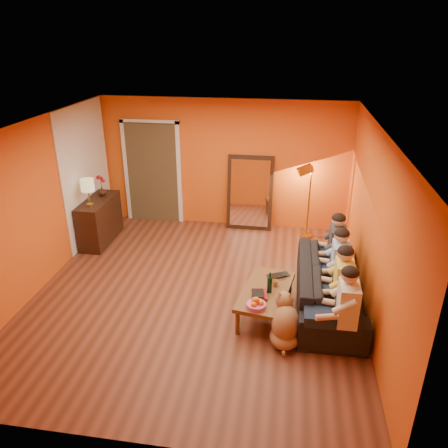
% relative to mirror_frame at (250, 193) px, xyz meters
% --- Properties ---
extents(room_shell, '(5.00, 5.50, 2.60)m').
position_rel_mirror_frame_xyz_m(room_shell, '(-0.55, -2.26, 0.54)').
color(room_shell, brown).
rests_on(room_shell, ground).
extents(white_accent, '(0.02, 1.90, 2.58)m').
position_rel_mirror_frame_xyz_m(white_accent, '(-3.04, -0.88, 0.54)').
color(white_accent, white).
rests_on(white_accent, wall_left).
extents(doorway_recess, '(1.06, 0.30, 2.10)m').
position_rel_mirror_frame_xyz_m(doorway_recess, '(-2.05, 0.20, 0.29)').
color(doorway_recess, '#3F2D19').
rests_on(doorway_recess, floor).
extents(door_jamb_left, '(0.08, 0.06, 2.20)m').
position_rel_mirror_frame_xyz_m(door_jamb_left, '(-2.62, 0.08, 0.29)').
color(door_jamb_left, white).
rests_on(door_jamb_left, wall_back).
extents(door_jamb_right, '(0.08, 0.06, 2.20)m').
position_rel_mirror_frame_xyz_m(door_jamb_right, '(-1.48, 0.08, 0.29)').
color(door_jamb_right, white).
rests_on(door_jamb_right, wall_back).
extents(door_header, '(1.22, 0.06, 0.08)m').
position_rel_mirror_frame_xyz_m(door_header, '(-2.05, 0.08, 1.36)').
color(door_header, white).
rests_on(door_header, wall_back).
extents(mirror_frame, '(0.92, 0.27, 1.51)m').
position_rel_mirror_frame_xyz_m(mirror_frame, '(0.00, 0.00, 0.00)').
color(mirror_frame, '#311A10').
rests_on(mirror_frame, floor).
extents(mirror_glass, '(0.78, 0.21, 1.35)m').
position_rel_mirror_frame_xyz_m(mirror_glass, '(0.00, -0.04, 0.00)').
color(mirror_glass, white).
rests_on(mirror_glass, mirror_frame).
extents(sideboard, '(0.44, 1.18, 0.85)m').
position_rel_mirror_frame_xyz_m(sideboard, '(-2.79, -1.08, -0.34)').
color(sideboard, '#311A10').
rests_on(sideboard, floor).
extents(table_lamp, '(0.24, 0.24, 0.51)m').
position_rel_mirror_frame_xyz_m(table_lamp, '(-2.79, -1.38, 0.34)').
color(table_lamp, beige).
rests_on(table_lamp, sideboard).
extents(sofa, '(2.31, 0.90, 0.67)m').
position_rel_mirror_frame_xyz_m(sofa, '(1.45, -2.62, -0.42)').
color(sofa, black).
rests_on(sofa, floor).
extents(coffee_table, '(0.82, 1.31, 0.42)m').
position_rel_mirror_frame_xyz_m(coffee_table, '(0.54, -3.01, -0.55)').
color(coffee_table, brown).
rests_on(coffee_table, floor).
extents(floor_lamp, '(0.36, 0.32, 1.44)m').
position_rel_mirror_frame_xyz_m(floor_lamp, '(1.18, -0.28, -0.04)').
color(floor_lamp, gold).
rests_on(floor_lamp, floor).
extents(dog, '(0.45, 0.64, 0.71)m').
position_rel_mirror_frame_xyz_m(dog, '(0.84, -3.59, -0.40)').
color(dog, '#956943').
rests_on(dog, floor).
extents(person_far_left, '(0.70, 0.44, 1.22)m').
position_rel_mirror_frame_xyz_m(person_far_left, '(1.58, -3.62, -0.15)').
color(person_far_left, beige).
rests_on(person_far_left, sofa).
extents(person_mid_left, '(0.70, 0.44, 1.22)m').
position_rel_mirror_frame_xyz_m(person_mid_left, '(1.58, -3.07, -0.15)').
color(person_mid_left, gold).
rests_on(person_mid_left, sofa).
extents(person_mid_right, '(0.70, 0.44, 1.22)m').
position_rel_mirror_frame_xyz_m(person_mid_right, '(1.58, -2.52, -0.15)').
color(person_mid_right, '#8AA5D6').
rests_on(person_mid_right, sofa).
extents(person_far_right, '(0.70, 0.44, 1.22)m').
position_rel_mirror_frame_xyz_m(person_far_right, '(1.58, -1.97, -0.15)').
color(person_far_right, '#2E2E32').
rests_on(person_far_right, sofa).
extents(fruit_bowl, '(0.26, 0.26, 0.16)m').
position_rel_mirror_frame_xyz_m(fruit_bowl, '(0.44, -3.46, -0.26)').
color(fruit_bowl, '#CE4892').
rests_on(fruit_bowl, coffee_table).
extents(wine_bottle, '(0.07, 0.07, 0.31)m').
position_rel_mirror_frame_xyz_m(wine_bottle, '(0.59, -3.06, -0.18)').
color(wine_bottle, black).
rests_on(wine_bottle, coffee_table).
extents(tumbler, '(0.11, 0.11, 0.09)m').
position_rel_mirror_frame_xyz_m(tumbler, '(0.66, -2.89, -0.30)').
color(tumbler, '#B27F3F').
rests_on(tumbler, coffee_table).
extents(laptop, '(0.41, 0.36, 0.03)m').
position_rel_mirror_frame_xyz_m(laptop, '(0.72, -2.66, -0.33)').
color(laptop, black).
rests_on(laptop, coffee_table).
extents(book_lower, '(0.19, 0.25, 0.02)m').
position_rel_mirror_frame_xyz_m(book_lower, '(0.36, -3.21, -0.33)').
color(book_lower, '#311A10').
rests_on(book_lower, coffee_table).
extents(book_mid, '(0.23, 0.29, 0.02)m').
position_rel_mirror_frame_xyz_m(book_mid, '(0.37, -3.20, -0.31)').
color(book_mid, '#A11216').
rests_on(book_mid, book_lower).
extents(book_upper, '(0.20, 0.25, 0.02)m').
position_rel_mirror_frame_xyz_m(book_upper, '(0.36, -3.22, -0.29)').
color(book_upper, black).
rests_on(book_upper, book_mid).
extents(vase, '(0.16, 0.16, 0.17)m').
position_rel_mirror_frame_xyz_m(vase, '(-2.79, -0.83, 0.17)').
color(vase, '#311A10').
rests_on(vase, sideboard).
extents(flowers, '(0.17, 0.17, 0.42)m').
position_rel_mirror_frame_xyz_m(flowers, '(-2.79, -0.83, 0.42)').
color(flowers, '#A11216').
rests_on(flowers, vase).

